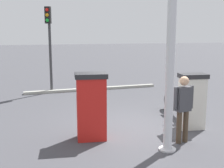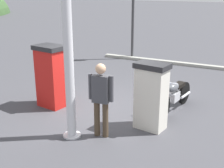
{
  "view_description": "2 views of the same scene",
  "coord_description": "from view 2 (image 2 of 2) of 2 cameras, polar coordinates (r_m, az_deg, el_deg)",
  "views": [
    {
      "loc": [
        -7.49,
        2.98,
        2.69
      ],
      "look_at": [
        0.65,
        0.53,
        1.17
      ],
      "focal_mm": 46.17,
      "sensor_mm": 36.0,
      "label": 1
    },
    {
      "loc": [
        -6.69,
        -3.72,
        3.19
      ],
      "look_at": [
        0.2,
        -0.01,
        0.64
      ],
      "focal_mm": 48.27,
      "sensor_mm": 36.0,
      "label": 2
    }
  ],
  "objects": [
    {
      "name": "road_edge_kerb",
      "position": [
        13.2,
        11.13,
        4.02
      ],
      "size": [
        0.41,
        6.3,
        0.12
      ],
      "color": "#9E9E93",
      "rests_on": "ground"
    },
    {
      "name": "canopy_support_pole",
      "position": [
        6.18,
        -8.37,
        8.23
      ],
      "size": [
        0.4,
        0.4,
        4.46
      ],
      "color": "silver",
      "rests_on": "ground"
    },
    {
      "name": "attendant_person",
      "position": [
        6.45,
        -2.11,
        -2.23
      ],
      "size": [
        0.25,
        0.58,
        1.66
      ],
      "color": "#473828",
      "rests_on": "ground"
    },
    {
      "name": "roadside_traffic_light",
      "position": [
        13.57,
        3.8,
        15.52
      ],
      "size": [
        0.4,
        0.3,
        3.8
      ],
      "color": "#38383A",
      "rests_on": "ground"
    },
    {
      "name": "fuel_pump_far",
      "position": [
        8.33,
        -11.48,
        1.5
      ],
      "size": [
        0.69,
        0.86,
        1.71
      ],
      "color": "red",
      "rests_on": "ground"
    },
    {
      "name": "ground_plane",
      "position": [
        8.3,
        -0.7,
        -4.55
      ],
      "size": [
        120.0,
        120.0,
        0.0
      ],
      "primitive_type": "plane",
      "color": "#424247"
    },
    {
      "name": "fuel_pump_near",
      "position": [
        6.94,
        7.42,
        -2.25
      ],
      "size": [
        0.61,
        0.8,
        1.57
      ],
      "color": "silver",
      "rests_on": "ground"
    },
    {
      "name": "motorcycle_near_pump",
      "position": [
        8.1,
        11.74,
        -2.07
      ],
      "size": [
        1.94,
        0.6,
        0.95
      ],
      "color": "black",
      "rests_on": "ground"
    }
  ]
}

